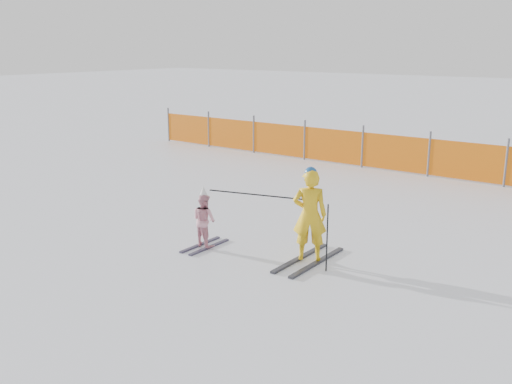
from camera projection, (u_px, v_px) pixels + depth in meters
ground at (239, 253)px, 9.91m from camera, size 120.00×120.00×0.00m
adult at (310, 216)px, 9.35m from camera, size 0.67×1.64×1.62m
child at (204, 219)px, 10.11m from camera, size 0.50×1.02×1.13m
ski_poles at (282, 211)px, 9.38m from camera, size 2.22×0.46×1.11m
safety_fence at (338, 146)px, 17.22m from camera, size 14.42×0.06×1.25m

